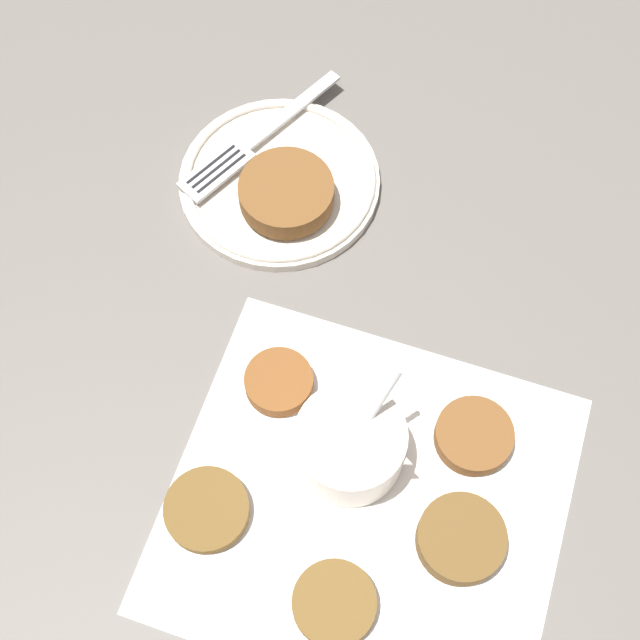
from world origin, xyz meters
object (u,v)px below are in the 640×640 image
at_px(fork, 247,146).
at_px(sauce_bowl, 351,446).
at_px(serving_plate, 280,180).
at_px(fritter_on_plate, 286,193).

bearing_deg(fork, sauce_bowl, -48.45).
bearing_deg(serving_plate, fritter_on_plate, -50.28).
relative_size(serving_plate, fork, 0.99).
bearing_deg(fritter_on_plate, serving_plate, 129.72).
xyz_separation_m(fritter_on_plate, fork, (-0.06, 0.04, -0.01)).
height_order(serving_plate, fritter_on_plate, fritter_on_plate).
relative_size(sauce_bowl, fork, 0.53).
height_order(sauce_bowl, fork, sauce_bowl).
bearing_deg(fritter_on_plate, sauce_bowl, -52.98).
distance_m(sauce_bowl, serving_plate, 0.27).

